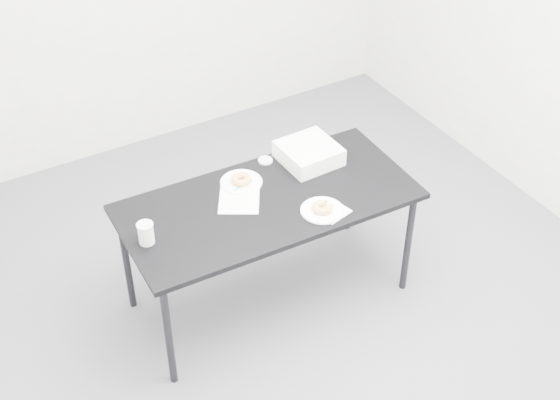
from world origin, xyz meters
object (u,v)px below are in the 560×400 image
plate_far (241,182)px  coffee_cup (146,233)px  plate_near (322,210)px  pen (243,186)px  table (269,208)px  bakery_box (309,153)px  scorecard (239,198)px  donut_far (241,179)px  donut_near (322,207)px

plate_far → coffee_cup: 0.65m
plate_near → coffee_cup: (-0.85, 0.22, 0.05)m
pen → table: bearing=-81.7°
pen → plate_far: pen is taller
bakery_box → coffee_cup: bearing=-171.8°
scorecard → plate_near: size_ratio=1.17×
scorecard → pen: bearing=81.8°
table → plate_far: size_ratio=6.92×
scorecard → coffee_cup: bearing=-141.1°
pen → scorecard: bearing=-141.2°
scorecard → bakery_box: bakery_box is taller
table → bakery_box: bakery_box is taller
table → donut_far: (-0.05, 0.20, 0.08)m
plate_far → donut_far: donut_far is taller
donut_far → plate_near: bearing=-60.0°
pen → donut_near: size_ratio=1.16×
table → donut_far: bearing=106.6°
donut_near → coffee_cup: size_ratio=0.91×
scorecard → plate_far: bearing=88.0°
pen → plate_far: (0.01, 0.04, -0.00)m
plate_near → scorecard: bearing=135.8°
table → coffee_cup: (-0.67, 0.00, 0.11)m
plate_near → coffee_cup: 0.88m
coffee_cup → plate_far: bearing=17.6°
pen → donut_near: donut_near is taller
plate_far → coffee_cup: coffee_cup is taller
plate_near → bakery_box: bearing=67.2°
coffee_cup → donut_near: bearing=-14.6°
pen → bakery_box: (0.42, 0.03, 0.04)m
plate_near → coffee_cup: coffee_cup is taller
donut_far → bakery_box: bakery_box is taller
bakery_box → scorecard: bearing=-169.8°
table → coffee_cup: coffee_cup is taller
plate_far → bakery_box: bearing=-1.1°
donut_far → plate_far: bearing=180.0°
scorecard → plate_near: (0.31, -0.30, 0.00)m
pen → plate_near: pen is taller
scorecard → pen: pen is taller
pen → donut_far: size_ratio=1.15×
scorecard → donut_far: size_ratio=2.48×
donut_near → bakery_box: (0.17, 0.41, 0.02)m
donut_far → bakery_box: size_ratio=0.36×
pen → plate_near: (0.25, -0.38, -0.00)m
plate_far → donut_far: bearing=0.0°
donut_near → donut_far: bearing=120.0°
donut_near → coffee_cup: coffee_cup is taller
donut_near → donut_far: (-0.24, 0.42, -0.00)m
donut_near → plate_near: bearing=-90.0°
coffee_cup → bakery_box: size_ratio=0.39×
scorecard → donut_near: size_ratio=2.50×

